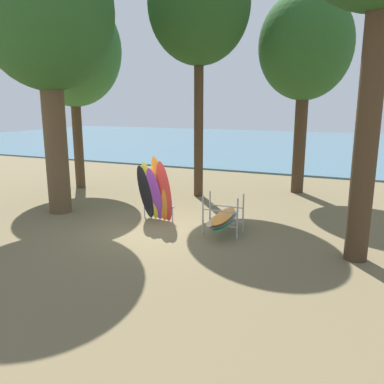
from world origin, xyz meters
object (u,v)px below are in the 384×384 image
object	(u,v)px
tree_mid_behind	(199,5)
board_storage_rack	(223,218)
tree_far_right_back	(305,47)
tree_foreground_left	(46,15)
tree_far_left_back	(72,50)
leaning_board_pile	(155,192)

from	to	relation	value
tree_mid_behind	board_storage_rack	size ratio (longest dim) A/B	4.78
tree_mid_behind	board_storage_rack	world-z (taller)	tree_mid_behind
board_storage_rack	tree_far_right_back	bearing A→B (deg)	80.54
tree_foreground_left	tree_far_right_back	size ratio (longest dim) A/B	1.12
tree_mid_behind	board_storage_rack	xyz separation A→B (m)	(2.71, -4.47, -7.27)
tree_mid_behind	tree_far_right_back	size ratio (longest dim) A/B	1.18
tree_foreground_left	tree_mid_behind	bearing A→B (deg)	50.62
tree_far_left_back	tree_far_right_back	world-z (taller)	tree_far_left_back
tree_mid_behind	tree_far_left_back	size ratio (longest dim) A/B	1.15
tree_far_left_back	tree_far_right_back	xyz separation A→B (m)	(9.76, 3.09, -0.02)
tree_far_right_back	board_storage_rack	size ratio (longest dim) A/B	4.04
tree_far_right_back	leaning_board_pile	size ratio (longest dim) A/B	3.75
tree_mid_behind	tree_far_right_back	bearing A→B (deg)	32.22
tree_far_right_back	leaning_board_pile	world-z (taller)	tree_far_right_back
tree_far_left_back	tree_far_right_back	bearing A→B (deg)	17.60
tree_foreground_left	leaning_board_pile	bearing A→B (deg)	5.00
tree_mid_behind	tree_far_left_back	bearing A→B (deg)	-173.61
tree_mid_behind	leaning_board_pile	xyz separation A→B (m)	(0.15, -4.17, -6.74)
tree_far_right_back	tree_mid_behind	bearing A→B (deg)	-147.78
leaning_board_pile	board_storage_rack	bearing A→B (deg)	-6.73
tree_far_left_back	board_storage_rack	world-z (taller)	tree_far_left_back
tree_far_left_back	board_storage_rack	bearing A→B (deg)	-23.87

